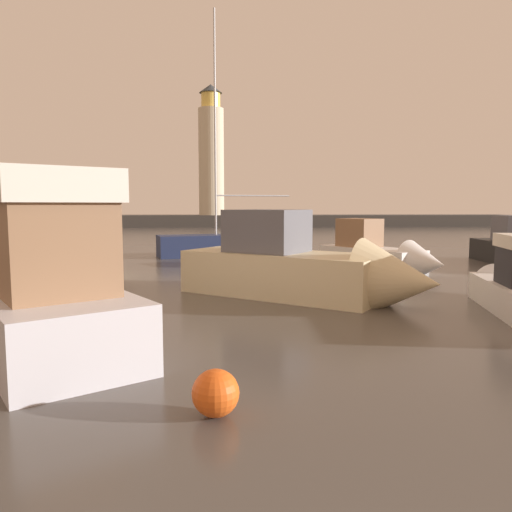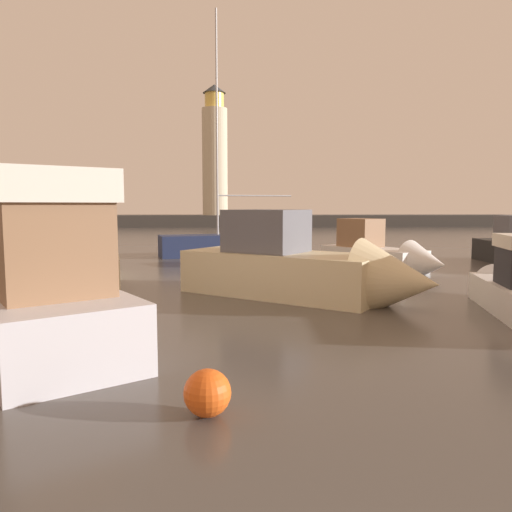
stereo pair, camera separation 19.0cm
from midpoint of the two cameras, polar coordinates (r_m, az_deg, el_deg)
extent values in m
plane|color=#4C4742|center=(36.45, 0.47, 1.03)|extent=(220.00, 220.00, 0.00)
cube|color=#423F3D|center=(71.37, -0.79, 4.10)|extent=(78.05, 5.93, 1.68)
cylinder|color=beige|center=(71.64, -4.71, 10.77)|extent=(3.59, 3.59, 15.01)
cylinder|color=#F2CC59|center=(72.87, -4.77, 17.48)|extent=(2.69, 2.69, 2.10)
cone|color=#33383D|center=(73.22, -4.78, 18.75)|extent=(3.23, 3.23, 1.20)
cube|color=beige|center=(17.04, 3.22, -2.08)|extent=(7.12, 6.07, 1.48)
cone|color=beige|center=(15.46, 16.50, -2.85)|extent=(3.42, 3.46, 2.55)
cube|color=#595960|center=(17.19, 1.55, 2.94)|extent=(3.24, 3.14, 1.47)
cube|color=white|center=(24.76, 13.53, -0.25)|extent=(4.54, 5.46, 1.03)
cone|color=white|center=(22.84, 19.40, -0.80)|extent=(2.62, 2.59, 1.94)
cube|color=#8C6647|center=(25.19, 12.23, 2.66)|extent=(2.27, 2.39, 1.40)
cube|color=beige|center=(21.15, -18.42, -1.23)|extent=(3.67, 6.35, 1.17)
cone|color=beige|center=(24.67, -18.19, -0.10)|extent=(2.59, 2.49, 2.15)
cube|color=#595960|center=(20.25, -18.60, 1.83)|extent=(2.35, 2.83, 1.20)
cube|color=silver|center=(20.21, -18.67, 4.11)|extent=(2.58, 3.11, 0.42)
cube|color=silver|center=(11.96, -23.42, -6.34)|extent=(5.92, 7.12, 1.34)
cone|color=silver|center=(15.89, -26.59, -3.29)|extent=(3.31, 3.27, 2.45)
cube|color=#8C6647|center=(10.70, -22.54, 0.86)|extent=(3.08, 3.26, 1.81)
cube|color=silver|center=(10.67, -22.80, 7.42)|extent=(3.39, 3.58, 0.63)
cone|color=white|center=(18.75, 25.63, -2.75)|extent=(1.69, 1.62, 1.44)
cube|color=#1E284C|center=(30.58, -2.66, 1.31)|extent=(9.01, 4.37, 1.30)
cylinder|color=#B7B7BC|center=(30.64, -4.37, 15.01)|extent=(0.12, 0.12, 13.32)
cylinder|color=#B7B7BC|center=(30.95, 0.08, 7.01)|extent=(4.67, 1.46, 0.09)
sphere|color=#EA5919|center=(7.55, -4.91, -15.52)|extent=(0.71, 0.71, 0.71)
camera|label=1|loc=(0.09, -89.72, 0.03)|focal=34.53mm
camera|label=2|loc=(0.09, 90.28, -0.03)|focal=34.53mm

